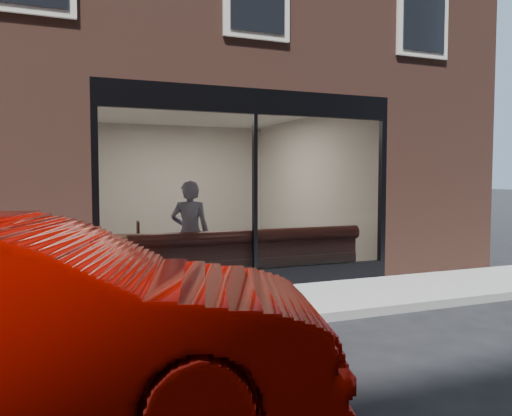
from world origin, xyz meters
name	(u,v)px	position (x,y,z in m)	size (l,w,h in m)	color
ground	(315,321)	(0.00, 0.00, 0.00)	(120.00, 120.00, 0.00)	black
sidewalk_near	(282,302)	(0.00, 1.00, 0.01)	(40.00, 2.00, 0.01)	gray
kerb_near	(317,318)	(0.00, -0.05, 0.06)	(40.00, 0.10, 0.12)	gray
host_building_pier_left	(23,185)	(-3.75, 8.00, 1.60)	(2.50, 12.00, 3.20)	brown
host_building_pier_right	(299,184)	(3.75, 8.00, 1.60)	(2.50, 12.00, 3.20)	brown
host_building_backfill	(155,183)	(0.00, 11.00, 1.60)	(5.00, 6.00, 3.20)	brown
cafe_floor	(205,259)	(0.00, 5.00, 0.02)	(6.00, 6.00, 0.00)	#2D2D30
cafe_ceiling	(204,112)	(0.00, 5.00, 3.19)	(6.00, 6.00, 0.00)	white
cafe_wall_back	(175,185)	(0.00, 7.99, 1.60)	(5.00, 5.00, 0.00)	beige
cafe_wall_left	(83,187)	(-2.49, 5.00, 1.60)	(6.00, 6.00, 0.00)	beige
cafe_wall_right	(308,186)	(2.49, 5.00, 1.60)	(6.00, 6.00, 0.00)	beige
storefront_kick	(255,279)	(0.00, 2.05, 0.15)	(5.00, 0.10, 0.30)	black
storefront_header	(255,101)	(0.00, 2.05, 3.00)	(5.00, 0.10, 0.40)	black
storefront_mullion	(255,192)	(0.00, 2.05, 1.55)	(0.06, 0.10, 2.50)	black
storefront_glass	(255,193)	(0.00, 2.02, 1.55)	(4.80, 4.80, 0.00)	white
banquette	(246,270)	(0.00, 2.45, 0.23)	(4.00, 0.55, 0.45)	#361315
person	(190,233)	(-0.93, 2.62, 0.87)	(0.64, 0.42, 1.74)	#8B94B7
cafe_table_left	(124,237)	(-1.88, 3.61, 0.74)	(0.65, 0.65, 0.04)	#311F13
cafe_table_right	(260,235)	(0.47, 3.00, 0.74)	(0.60, 0.60, 0.04)	#311F13
cafe_chair_left	(128,258)	(-1.72, 4.35, 0.24)	(0.37, 0.37, 0.04)	#311F13
wall_poster	(86,189)	(-2.45, 4.65, 1.57)	(0.02, 0.58, 0.77)	white
parked_car	(22,320)	(-3.21, -1.44, 0.75)	(1.59, 4.55, 1.50)	#900500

